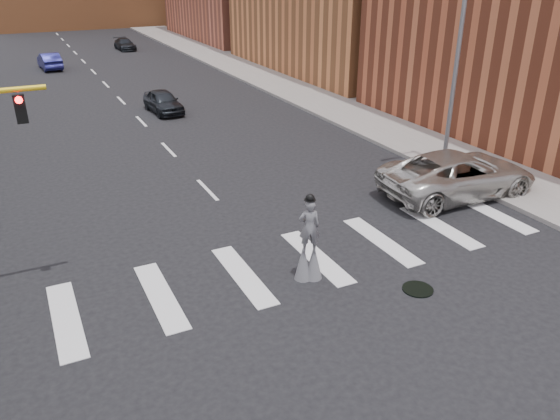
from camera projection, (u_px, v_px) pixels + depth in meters
name	position (u px, v px, depth m)	size (l,w,h in m)	color
ground_plane	(295.00, 281.00, 16.40)	(160.00, 160.00, 0.00)	black
sidewalk_right	(289.00, 85.00, 41.78)	(5.00, 90.00, 0.18)	slate
manhole	(418.00, 289.00, 15.96)	(0.90, 0.90, 0.04)	black
streetlight	(455.00, 59.00, 23.62)	(2.05, 0.20, 9.00)	slate
stilt_performer	(309.00, 247.00, 16.12)	(0.82, 0.63, 2.77)	black
suv_crossing	(458.00, 174.00, 22.07)	(3.03, 6.57, 1.82)	#B8B6AE
car_near	(163.00, 101.00, 34.39)	(1.65, 4.11, 1.40)	black
car_mid	(50.00, 61.00, 48.24)	(1.52, 4.35, 1.43)	navy
car_far	(125.00, 44.00, 58.84)	(1.65, 4.06, 1.18)	black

